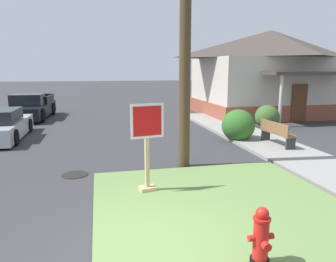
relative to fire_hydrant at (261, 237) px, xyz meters
name	(u,v)px	position (x,y,z in m)	size (l,w,h in m)	color
ground_plane	(133,254)	(-1.73, 0.76, -0.48)	(160.00, 160.00, 0.00)	#333335
grass_corner_patch	(221,206)	(0.23, 2.04, -0.44)	(5.17, 5.21, 0.08)	#668447
sidewalk_strip	(273,146)	(4.02, 6.44, -0.42)	(2.20, 17.58, 0.12)	gray
fire_hydrant	(261,237)	(0.00, 0.00, 0.00)	(0.38, 0.34, 0.86)	black
stop_sign	(147,149)	(-1.13, 3.15, 0.59)	(0.76, 0.34, 2.01)	tan
manhole_cover	(75,175)	(-2.87, 4.87, -0.48)	(0.70, 0.70, 0.02)	black
pickup_truck_black	(31,108)	(-5.99, 15.90, 0.13)	(2.21, 5.11, 1.48)	black
street_bench	(276,132)	(4.13, 6.46, 0.11)	(0.49, 1.71, 0.85)	brown
corner_house	(269,72)	(8.52, 14.79, 2.20)	(8.89, 8.13, 5.24)	brown
shrub_near_porch	(267,117)	(5.87, 10.17, 0.09)	(1.17, 1.17, 1.14)	#3B5C29
shrub_by_curb	(238,126)	(3.23, 7.75, 0.16)	(1.30, 1.30, 1.28)	#306425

